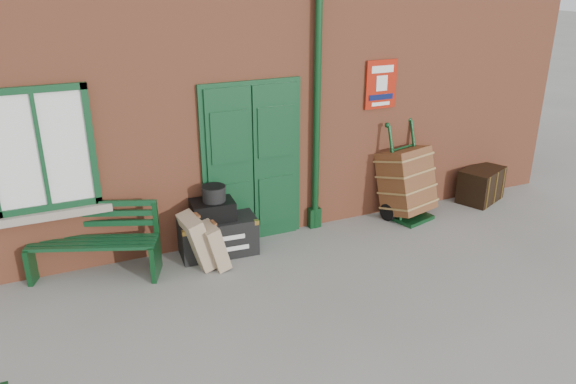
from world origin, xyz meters
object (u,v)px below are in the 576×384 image
houdini_trunk (218,235)px  dark_trunk (481,185)px  bench (94,239)px  porter_trolley (406,182)px

houdini_trunk → dark_trunk: 4.53m
bench → porter_trolley: 4.57m
houdini_trunk → porter_trolley: bearing=3.3°
bench → porter_trolley: porter_trolley is taller
dark_trunk → bench: bearing=155.5°
porter_trolley → bench: bearing=163.7°
houdini_trunk → dark_trunk: bearing=3.8°
houdini_trunk → dark_trunk: size_ratio=1.33×
porter_trolley → dark_trunk: porter_trolley is taller
houdini_trunk → dark_trunk: (4.53, 0.00, 0.02)m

